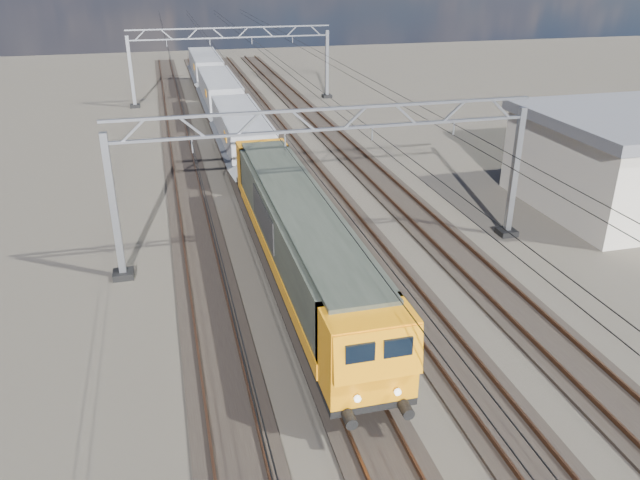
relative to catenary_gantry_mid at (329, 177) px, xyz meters
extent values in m
plane|color=black|center=(0.00, -4.00, -3.91)|extent=(160.00, 160.00, 0.00)
cube|color=black|center=(-6.00, -4.00, -3.85)|extent=(2.60, 140.00, 0.12)
cube|color=#513220|center=(-6.72, -4.00, -3.69)|extent=(0.08, 140.00, 0.16)
cube|color=#513220|center=(-5.28, -4.00, -3.69)|extent=(0.08, 140.00, 0.16)
cube|color=black|center=(-2.00, -4.00, -3.85)|extent=(2.60, 140.00, 0.12)
cube|color=#513220|center=(-2.72, -4.00, -3.69)|extent=(0.08, 140.00, 0.16)
cube|color=#513220|center=(-1.28, -4.00, -3.69)|extent=(0.08, 140.00, 0.16)
cube|color=black|center=(2.00, -4.00, -3.85)|extent=(2.60, 140.00, 0.12)
cube|color=#513220|center=(1.28, -4.00, -3.69)|extent=(0.08, 140.00, 0.16)
cube|color=#513220|center=(2.72, -4.00, -3.69)|extent=(0.08, 140.00, 0.16)
cube|color=black|center=(6.00, -4.00, -3.85)|extent=(2.60, 140.00, 0.12)
cube|color=#513220|center=(5.28, -4.00, -3.69)|extent=(0.08, 140.00, 0.16)
cube|color=#513220|center=(6.72, -4.00, -3.69)|extent=(0.08, 140.00, 0.16)
cube|color=gray|center=(-9.50, 0.00, -0.61)|extent=(0.30, 0.30, 6.60)
cube|color=gray|center=(9.50, 0.00, -0.61)|extent=(0.30, 0.30, 6.60)
cube|color=black|center=(-9.50, 0.00, -3.76)|extent=(0.90, 0.90, 0.30)
cube|color=black|center=(9.50, 0.00, -3.76)|extent=(0.90, 0.90, 0.30)
cube|color=gray|center=(0.00, 0.00, 3.14)|extent=(19.30, 0.18, 0.12)
cube|color=gray|center=(0.00, 0.00, 2.24)|extent=(19.30, 0.18, 0.12)
cube|color=gray|center=(-8.31, 0.00, 2.69)|extent=(1.03, 0.10, 0.94)
cube|color=gray|center=(-5.94, 0.00, 2.69)|extent=(1.03, 0.10, 0.94)
cube|color=gray|center=(-3.56, 0.00, 2.69)|extent=(1.03, 0.10, 0.94)
cube|color=gray|center=(-1.19, 0.00, 2.69)|extent=(1.03, 0.10, 0.94)
cube|color=gray|center=(1.19, 0.00, 2.69)|extent=(1.03, 0.10, 0.94)
cube|color=gray|center=(3.56, 0.00, 2.69)|extent=(1.03, 0.10, 0.94)
cube|color=gray|center=(5.94, 0.00, 2.69)|extent=(1.03, 0.10, 0.94)
cube|color=gray|center=(8.31, 0.00, 2.69)|extent=(1.03, 0.10, 0.94)
cube|color=gray|center=(-6.00, 0.00, 1.92)|extent=(0.06, 0.06, 0.65)
cube|color=gray|center=(-2.00, 0.00, 1.92)|extent=(0.06, 0.06, 0.65)
cube|color=gray|center=(2.00, 0.00, 1.92)|extent=(0.06, 0.06, 0.65)
cube|color=gray|center=(6.00, 0.00, 1.92)|extent=(0.06, 0.06, 0.65)
cube|color=gray|center=(-9.50, 36.00, -0.61)|extent=(0.30, 0.30, 6.60)
cube|color=gray|center=(9.50, 36.00, -0.61)|extent=(0.30, 0.30, 6.60)
cube|color=black|center=(-9.50, 36.00, -3.76)|extent=(0.90, 0.90, 0.30)
cube|color=black|center=(9.50, 36.00, -3.76)|extent=(0.90, 0.90, 0.30)
cube|color=gray|center=(0.00, 36.00, 3.14)|extent=(19.30, 0.18, 0.12)
cube|color=gray|center=(0.00, 36.00, 2.24)|extent=(19.30, 0.18, 0.12)
cube|color=gray|center=(-8.31, 36.00, 2.69)|extent=(1.03, 0.10, 0.94)
cube|color=gray|center=(-5.94, 36.00, 2.69)|extent=(1.03, 0.10, 0.94)
cube|color=gray|center=(-3.56, 36.00, 2.69)|extent=(1.03, 0.10, 0.94)
cube|color=gray|center=(-1.19, 36.00, 2.69)|extent=(1.03, 0.10, 0.94)
cube|color=gray|center=(1.19, 36.00, 2.69)|extent=(1.03, 0.10, 0.94)
cube|color=gray|center=(3.56, 36.00, 2.69)|extent=(1.03, 0.10, 0.94)
cube|color=gray|center=(5.94, 36.00, 2.69)|extent=(1.03, 0.10, 0.94)
cube|color=gray|center=(8.31, 36.00, 2.69)|extent=(1.03, 0.10, 0.94)
cube|color=gray|center=(-6.00, 36.00, 1.92)|extent=(0.06, 0.06, 0.65)
cube|color=gray|center=(-2.00, 36.00, 1.92)|extent=(0.06, 0.06, 0.65)
cube|color=gray|center=(2.00, 36.00, 1.92)|extent=(0.06, 0.06, 0.65)
cube|color=gray|center=(6.00, 36.00, 1.92)|extent=(0.06, 0.06, 0.65)
cylinder|color=black|center=(-6.00, 4.00, 1.59)|extent=(0.03, 140.00, 0.03)
cylinder|color=black|center=(-6.00, 4.00, 2.09)|extent=(0.03, 140.00, 0.03)
cylinder|color=black|center=(-2.00, 4.00, 1.59)|extent=(0.03, 140.00, 0.03)
cylinder|color=black|center=(-2.00, 4.00, 2.09)|extent=(0.03, 140.00, 0.03)
cylinder|color=black|center=(2.00, 4.00, 1.59)|extent=(0.03, 140.00, 0.03)
cylinder|color=black|center=(2.00, 4.00, 2.09)|extent=(0.03, 140.00, 0.03)
cylinder|color=black|center=(6.00, 4.00, 1.59)|extent=(0.03, 140.00, 0.03)
cylinder|color=black|center=(6.00, 4.00, 2.09)|extent=(0.03, 140.00, 0.03)
cube|color=black|center=(-2.00, -9.04, -3.16)|extent=(2.20, 3.60, 0.60)
cube|color=black|center=(-2.00, 3.96, -3.16)|extent=(2.20, 3.60, 0.60)
cube|color=black|center=(-2.00, -2.54, -2.78)|extent=(2.65, 20.00, 0.25)
cube|color=black|center=(-2.00, -2.54, -3.16)|extent=(2.20, 4.50, 0.75)
cube|color=#2B3128|center=(-2.00, -2.54, -1.36)|extent=(2.65, 17.00, 2.60)
cube|color=orange|center=(-3.34, -2.54, -2.36)|extent=(0.04, 17.00, 0.60)
cube|color=orange|center=(-0.66, -2.54, -2.36)|extent=(0.04, 17.00, 0.60)
cube|color=black|center=(-3.35, -1.54, -1.01)|extent=(0.05, 5.00, 1.40)
cube|color=black|center=(-0.65, -1.54, -1.01)|extent=(0.05, 5.00, 1.40)
cube|color=#2B3128|center=(-2.00, -2.54, 0.01)|extent=(2.25, 18.00, 0.15)
cube|color=orange|center=(-2.00, -11.64, -1.36)|extent=(2.65, 1.80, 2.60)
cube|color=orange|center=(-2.00, -12.59, -0.86)|extent=(2.60, 0.46, 1.52)
cube|color=black|center=(-2.55, -12.69, -0.76)|extent=(0.85, 0.08, 0.75)
cube|color=black|center=(-1.45, -12.69, -0.76)|extent=(0.85, 0.08, 0.75)
cylinder|color=black|center=(-2.85, -12.84, -2.76)|extent=(0.36, 0.50, 0.36)
cylinder|color=black|center=(-1.15, -12.84, -2.76)|extent=(0.36, 0.50, 0.36)
cylinder|color=white|center=(-2.60, -12.74, -2.16)|extent=(0.20, 0.08, 0.20)
cylinder|color=white|center=(-1.40, -12.74, -2.16)|extent=(0.20, 0.08, 0.20)
cube|color=orange|center=(-2.00, 6.56, -1.36)|extent=(2.65, 1.80, 2.60)
cube|color=orange|center=(-2.00, 7.51, -0.86)|extent=(2.60, 0.46, 1.52)
cube|color=black|center=(-2.55, 7.61, -0.76)|extent=(0.85, 0.08, 0.75)
cube|color=black|center=(-1.45, 7.61, -0.76)|extent=(0.85, 0.08, 0.75)
cylinder|color=black|center=(-2.85, 7.76, -2.76)|extent=(0.36, 0.50, 0.36)
cylinder|color=black|center=(-1.15, 7.76, -2.76)|extent=(0.36, 0.50, 0.36)
cylinder|color=white|center=(-2.60, 7.66, -2.16)|extent=(0.20, 0.08, 0.20)
cylinder|color=white|center=(-1.40, 7.66, -2.16)|extent=(0.20, 0.08, 0.20)
cube|color=black|center=(-2.00, 10.66, -3.19)|extent=(2.20, 2.60, 0.55)
cube|color=black|center=(-2.00, 19.66, -3.19)|extent=(2.20, 2.60, 0.55)
cube|color=black|center=(-2.00, 15.16, -2.83)|extent=(2.40, 13.00, 0.20)
cube|color=gray|center=(-2.00, 15.16, -1.11)|extent=(2.80, 12.00, 1.80)
cube|color=#494C51|center=(-2.95, 15.16, -2.36)|extent=(1.48, 12.00, 1.36)
cube|color=#494C51|center=(-1.05, 15.16, -2.36)|extent=(1.48, 12.00, 1.36)
cube|color=orange|center=(-3.42, 12.16, -1.01)|extent=(0.04, 1.20, 0.50)
cube|color=black|center=(-2.00, 24.86, -3.19)|extent=(2.20, 2.60, 0.55)
cube|color=black|center=(-2.00, 33.86, -3.19)|extent=(2.20, 2.60, 0.55)
cube|color=black|center=(-2.00, 29.36, -2.83)|extent=(2.40, 13.00, 0.20)
cube|color=gray|center=(-2.00, 29.36, -1.11)|extent=(2.80, 12.00, 1.80)
cube|color=#494C51|center=(-2.95, 29.36, -2.36)|extent=(1.48, 12.00, 1.36)
cube|color=#494C51|center=(-1.05, 29.36, -2.36)|extent=(1.48, 12.00, 1.36)
cube|color=orange|center=(-3.42, 26.36, -1.01)|extent=(0.04, 1.20, 0.50)
cube|color=black|center=(-2.00, 39.06, -3.19)|extent=(2.20, 2.60, 0.55)
cube|color=black|center=(-2.00, 48.06, -3.19)|extent=(2.20, 2.60, 0.55)
cube|color=black|center=(-2.00, 43.56, -2.83)|extent=(2.40, 13.00, 0.20)
cube|color=gray|center=(-2.00, 43.56, -1.11)|extent=(2.80, 12.00, 1.80)
cube|color=#494C51|center=(-2.95, 43.56, -2.36)|extent=(1.48, 12.00, 1.36)
cube|color=#494C51|center=(-1.05, 43.56, -2.36)|extent=(1.48, 12.00, 1.36)
cube|color=orange|center=(-3.42, 40.56, -1.01)|extent=(0.04, 1.20, 0.50)
camera|label=1|loc=(-7.11, -26.12, 9.10)|focal=35.00mm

